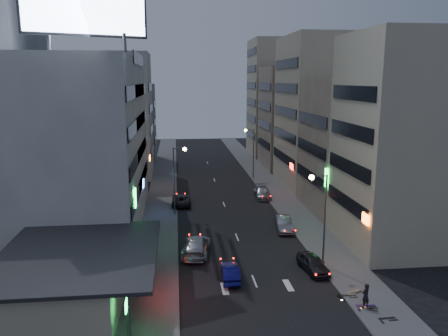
{
  "coord_description": "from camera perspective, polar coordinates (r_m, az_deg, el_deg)",
  "views": [
    {
      "loc": [
        -5.98,
        -27.81,
        15.77
      ],
      "look_at": [
        -1.09,
        16.18,
        6.79
      ],
      "focal_mm": 35.0,
      "sensor_mm": 36.0,
      "label": 1
    }
  ],
  "objects": [
    {
      "name": "ground",
      "position": [
        32.53,
        5.31,
        -17.59
      ],
      "size": [
        180.0,
        180.0,
        0.0
      ],
      "primitive_type": "plane",
      "color": "black",
      "rests_on": "ground"
    },
    {
      "name": "sidewalk_left",
      "position": [
        59.94,
        -8.07,
        -3.84
      ],
      "size": [
        4.0,
        120.0,
        0.12
      ],
      "primitive_type": "cube",
      "color": "#4C4C4F",
      "rests_on": "ground"
    },
    {
      "name": "sidewalk_right",
      "position": [
        61.52,
        7.02,
        -3.41
      ],
      "size": [
        4.0,
        120.0,
        0.12
      ],
      "primitive_type": "cube",
      "color": "#4C4C4F",
      "rests_on": "ground"
    },
    {
      "name": "food_court",
      "position": [
        33.79,
        -19.86,
        -13.33
      ],
      "size": [
        11.0,
        13.0,
        3.88
      ],
      "color": "#B3A98C",
      "rests_on": "ground"
    },
    {
      "name": "white_building",
      "position": [
        49.53,
        -19.16,
        2.98
      ],
      "size": [
        14.0,
        24.0,
        18.0
      ],
      "primitive_type": "cube",
      "color": "beige",
      "rests_on": "ground"
    },
    {
      "name": "shophouse_near",
      "position": [
        44.06,
        22.19,
        3.09
      ],
      "size": [
        10.0,
        11.0,
        20.0
      ],
      "primitive_type": "cube",
      "color": "#B3A98C",
      "rests_on": "ground"
    },
    {
      "name": "shophouse_mid",
      "position": [
        54.8,
        16.83,
        2.83
      ],
      "size": [
        11.0,
        12.0,
        16.0
      ],
      "primitive_type": "cube",
      "color": "tan",
      "rests_on": "ground"
    },
    {
      "name": "shophouse_far",
      "position": [
        66.39,
        12.19,
        7.09
      ],
      "size": [
        10.0,
        14.0,
        22.0
      ],
      "primitive_type": "cube",
      "color": "#B3A98C",
      "rests_on": "ground"
    },
    {
      "name": "far_left_a",
      "position": [
        73.66,
        -13.85,
        6.65
      ],
      "size": [
        11.0,
        10.0,
        20.0
      ],
      "primitive_type": "cube",
      "color": "beige",
      "rests_on": "ground"
    },
    {
      "name": "far_left_b",
      "position": [
        86.79,
        -13.01,
        5.71
      ],
      "size": [
        12.0,
        10.0,
        15.0
      ],
      "primitive_type": "cube",
      "color": "gray",
      "rests_on": "ground"
    },
    {
      "name": "far_right_a",
      "position": [
        81.0,
        9.12,
        6.53
      ],
      "size": [
        11.0,
        12.0,
        18.0
      ],
      "primitive_type": "cube",
      "color": "tan",
      "rests_on": "ground"
    },
    {
      "name": "far_right_b",
      "position": [
        94.48,
        7.2,
        9.09
      ],
      "size": [
        12.0,
        12.0,
        24.0
      ],
      "primitive_type": "cube",
      "color": "#B3A98C",
      "rests_on": "ground"
    },
    {
      "name": "billboard",
      "position": [
        38.88,
        -17.72,
        19.67
      ],
      "size": [
        9.52,
        3.75,
        6.2
      ],
      "rotation": [
        0.0,
        0.0,
        0.35
      ],
      "color": "#595B60",
      "rests_on": "white_building"
    },
    {
      "name": "street_lamp_right_near",
      "position": [
        37.32,
        12.54,
        -5.0
      ],
      "size": [
        1.6,
        0.44,
        8.02
      ],
      "color": "#595B60",
      "rests_on": "sidewalk_right"
    },
    {
      "name": "street_lamp_left",
      "position": [
        50.89,
        -6.12,
        -0.4
      ],
      "size": [
        1.6,
        0.44,
        8.02
      ],
      "color": "#595B60",
      "rests_on": "sidewalk_left"
    },
    {
      "name": "street_lamp_right_far",
      "position": [
        69.63,
        3.56,
        2.85
      ],
      "size": [
        1.6,
        0.44,
        8.02
      ],
      "color": "#595B60",
      "rests_on": "sidewalk_right"
    },
    {
      "name": "parked_car_right_near",
      "position": [
        38.06,
        11.55,
        -12.11
      ],
      "size": [
        2.18,
        4.27,
        1.39
      ],
      "primitive_type": "imported",
      "rotation": [
        0.0,
        0.0,
        0.14
      ],
      "color": "#2B2A30",
      "rests_on": "ground"
    },
    {
      "name": "parked_car_right_mid",
      "position": [
        47.29,
        7.8,
        -7.17
      ],
      "size": [
        2.1,
        4.68,
        1.49
      ],
      "primitive_type": "imported",
      "rotation": [
        0.0,
        0.0,
        -0.12
      ],
      "color": "gray",
      "rests_on": "ground"
    },
    {
      "name": "parked_car_left",
      "position": [
        56.24,
        -5.61,
        -4.13
      ],
      "size": [
        2.41,
        5.05,
        1.39
      ],
      "primitive_type": "imported",
      "rotation": [
        0.0,
        0.0,
        3.12
      ],
      "color": "#232328",
      "rests_on": "ground"
    },
    {
      "name": "parked_car_right_far",
      "position": [
        59.63,
        5.07,
        -3.2
      ],
      "size": [
        2.42,
        5.1,
        1.44
      ],
      "primitive_type": "imported",
      "rotation": [
        0.0,
        0.0,
        -0.08
      ],
      "color": "#9EA1A6",
      "rests_on": "ground"
    },
    {
      "name": "road_car_blue",
      "position": [
        35.93,
        0.83,
        -13.44
      ],
      "size": [
        1.51,
        3.91,
        1.27
      ],
      "primitive_type": "imported",
      "rotation": [
        0.0,
        0.0,
        3.1
      ],
      "color": "navy",
      "rests_on": "ground"
    },
    {
      "name": "road_car_silver",
      "position": [
        40.76,
        -3.66,
        -10.07
      ],
      "size": [
        3.12,
        5.94,
        1.64
      ],
      "primitive_type": "imported",
      "rotation": [
        0.0,
        0.0,
        2.99
      ],
      "color": "#ACADB5",
      "rests_on": "ground"
    },
    {
      "name": "person",
      "position": [
        33.14,
        18.01,
        -15.58
      ],
      "size": [
        0.77,
        0.67,
        1.78
      ],
      "primitive_type": "imported",
      "rotation": [
        0.0,
        0.0,
        3.59
      ],
      "color": "black",
      "rests_on": "sidewalk_right"
    },
    {
      "name": "scooter_black_a",
      "position": [
        32.8,
        21.44,
        -16.79
      ],
      "size": [
        0.68,
        1.82,
        1.1
      ],
      "primitive_type": null,
      "rotation": [
        0.0,
        0.0,
        1.62
      ],
      "color": "black",
      "rests_on": "sidewalk_right"
    },
    {
      "name": "scooter_silver_a",
      "position": [
        33.48,
        19.46,
        -16.09
      ],
      "size": [
        1.21,
        1.8,
        1.05
      ],
      "primitive_type": null,
      "rotation": [
        0.0,
        0.0,
        1.16
      ],
      "color": "#AAADB2",
      "rests_on": "sidewalk_right"
    },
    {
      "name": "scooter_blue",
      "position": [
        33.8,
        19.19,
        -15.6
      ],
      "size": [
        0.95,
        2.13,
        1.26
      ],
      "primitive_type": null,
      "rotation": [
        0.0,
        0.0,
        1.44
      ],
      "color": "navy",
      "rests_on": "sidewalk_right"
    },
    {
      "name": "scooter_black_b",
      "position": [
        34.83,
        16.88,
        -14.79
      ],
      "size": [
        0.7,
        1.76,
        1.05
      ],
      "primitive_type": null,
      "rotation": [
        0.0,
        0.0,
        1.5
      ],
      "color": "black",
      "rests_on": "sidewalk_right"
    },
    {
      "name": "scooter_silver_b",
      "position": [
        35.69,
        17.15,
        -14.09
      ],
      "size": [
        1.28,
        1.93,
        1.12
      ],
      "primitive_type": null,
      "rotation": [
        0.0,
        0.0,
        1.97
      ],
      "color": "#9CA0A3",
      "rests_on": "sidewalk_right"
    }
  ]
}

